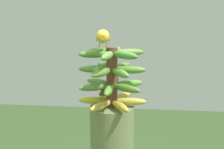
% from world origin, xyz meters
% --- Properties ---
extents(banana_bunch, '(0.33, 0.33, 0.29)m').
position_xyz_m(banana_bunch, '(0.00, -0.00, 1.53)').
color(banana_bunch, brown).
rests_on(banana_bunch, banana_tree).
extents(perched_bird, '(0.22, 0.07, 0.09)m').
position_xyz_m(perched_bird, '(0.03, -0.04, 1.72)').
color(perched_bird, '#C68933').
rests_on(perched_bird, banana_bunch).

